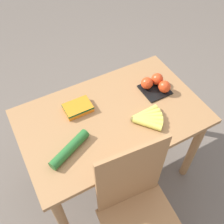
{
  "coord_description": "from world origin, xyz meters",
  "views": [
    {
      "loc": [
        0.49,
        0.89,
        1.99
      ],
      "look_at": [
        0.0,
        0.0,
        0.76
      ],
      "focal_mm": 42.0,
      "sensor_mm": 36.0,
      "label": 1
    }
  ],
  "objects_px": {
    "chair": "(138,211)",
    "tomato_pack": "(156,84)",
    "banana_bunch": "(147,118)",
    "cucumber_near": "(70,149)",
    "carrot_bag": "(78,107)"
  },
  "relations": [
    {
      "from": "carrot_bag",
      "to": "chair",
      "type": "bearing_deg",
      "value": 94.27
    },
    {
      "from": "cucumber_near",
      "to": "tomato_pack",
      "type": "bearing_deg",
      "value": -165.47
    },
    {
      "from": "tomato_pack",
      "to": "carrot_bag",
      "type": "bearing_deg",
      "value": -8.16
    },
    {
      "from": "banana_bunch",
      "to": "carrot_bag",
      "type": "xyz_separation_m",
      "value": [
        0.33,
        -0.27,
        0.0
      ]
    },
    {
      "from": "tomato_pack",
      "to": "cucumber_near",
      "type": "height_order",
      "value": "tomato_pack"
    },
    {
      "from": "tomato_pack",
      "to": "banana_bunch",
      "type": "bearing_deg",
      "value": 44.59
    },
    {
      "from": "chair",
      "to": "banana_bunch",
      "type": "xyz_separation_m",
      "value": [
        -0.28,
        -0.38,
        0.25
      ]
    },
    {
      "from": "chair",
      "to": "carrot_bag",
      "type": "distance_m",
      "value": 0.7
    },
    {
      "from": "banana_bunch",
      "to": "cucumber_near",
      "type": "relative_size",
      "value": 0.72
    },
    {
      "from": "tomato_pack",
      "to": "carrot_bag",
      "type": "relative_size",
      "value": 1.03
    },
    {
      "from": "banana_bunch",
      "to": "cucumber_near",
      "type": "height_order",
      "value": "cucumber_near"
    },
    {
      "from": "chair",
      "to": "carrot_bag",
      "type": "xyz_separation_m",
      "value": [
        0.05,
        -0.65,
        0.26
      ]
    },
    {
      "from": "carrot_bag",
      "to": "tomato_pack",
      "type": "bearing_deg",
      "value": 171.84
    },
    {
      "from": "chair",
      "to": "tomato_pack",
      "type": "relative_size",
      "value": 5.7
    },
    {
      "from": "carrot_bag",
      "to": "cucumber_near",
      "type": "distance_m",
      "value": 0.3
    }
  ]
}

